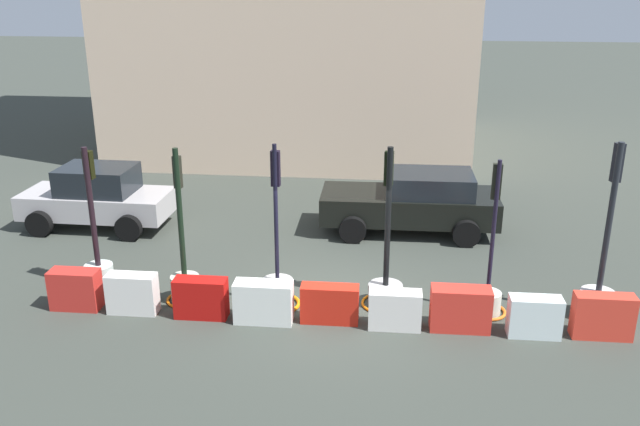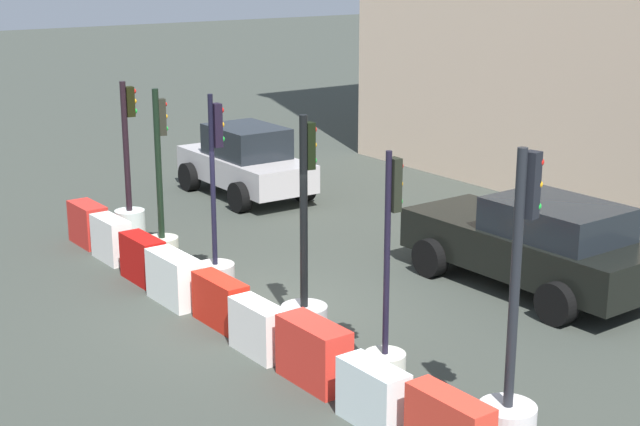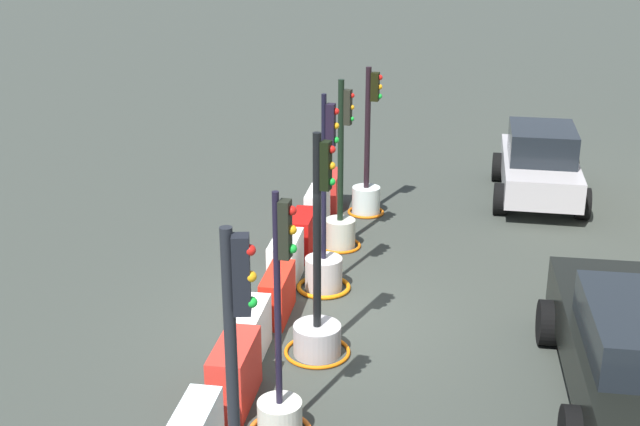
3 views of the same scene
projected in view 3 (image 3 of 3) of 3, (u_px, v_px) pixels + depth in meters
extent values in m
plane|color=#363B34|center=(323.00, 319.00, 13.13)|extent=(120.00, 120.00, 0.00)
cylinder|color=silver|center=(366.00, 200.00, 17.68)|extent=(0.61, 0.61, 0.59)
cylinder|color=black|center=(368.00, 129.00, 17.13)|extent=(0.12, 0.12, 2.59)
cube|color=black|center=(375.00, 87.00, 16.82)|extent=(0.19, 0.18, 0.59)
sphere|color=red|center=(380.00, 77.00, 16.75)|extent=(0.11, 0.11, 0.11)
sphere|color=orange|center=(380.00, 87.00, 16.82)|extent=(0.11, 0.11, 0.11)
sphere|color=green|center=(380.00, 96.00, 16.88)|extent=(0.11, 0.11, 0.11)
torus|color=orange|center=(366.00, 212.00, 17.77)|extent=(0.80, 0.80, 0.06)
cylinder|color=#B6B9A4|center=(340.00, 233.00, 15.89)|extent=(0.60, 0.60, 0.56)
cylinder|color=black|center=(341.00, 152.00, 15.33)|extent=(0.11, 0.11, 2.73)
cube|color=black|center=(348.00, 107.00, 15.04)|extent=(0.17, 0.16, 0.66)
sphere|color=red|center=(352.00, 96.00, 14.97)|extent=(0.09, 0.09, 0.09)
sphere|color=orange|center=(352.00, 107.00, 15.05)|extent=(0.09, 0.09, 0.09)
sphere|color=green|center=(352.00, 119.00, 15.12)|extent=(0.09, 0.09, 0.09)
torus|color=orange|center=(340.00, 245.00, 15.98)|extent=(0.83, 0.83, 0.06)
cylinder|color=#B5AFAA|center=(324.00, 274.00, 14.08)|extent=(0.64, 0.64, 0.58)
cylinder|color=black|center=(324.00, 179.00, 13.49)|extent=(0.08, 0.08, 2.85)
cube|color=black|center=(331.00, 126.00, 13.17)|extent=(0.18, 0.15, 0.71)
sphere|color=red|center=(336.00, 111.00, 13.08)|extent=(0.11, 0.11, 0.11)
sphere|color=orange|center=(336.00, 126.00, 13.16)|extent=(0.11, 0.11, 0.11)
sphere|color=green|center=(336.00, 140.00, 13.24)|extent=(0.11, 0.11, 0.11)
torus|color=orange|center=(324.00, 287.00, 14.16)|extent=(0.94, 0.94, 0.08)
cylinder|color=#A9A5A5|center=(317.00, 340.00, 12.02)|extent=(0.71, 0.71, 0.46)
cylinder|color=black|center=(317.00, 233.00, 11.44)|extent=(0.12, 0.12, 2.90)
cube|color=black|center=(326.00, 166.00, 11.10)|extent=(0.19, 0.15, 0.69)
sphere|color=red|center=(332.00, 150.00, 11.03)|extent=(0.11, 0.11, 0.11)
sphere|color=orange|center=(332.00, 166.00, 11.10)|extent=(0.11, 0.11, 0.11)
sphere|color=green|center=(332.00, 182.00, 11.18)|extent=(0.11, 0.11, 0.11)
torus|color=orange|center=(317.00, 351.00, 12.09)|extent=(0.99, 0.99, 0.06)
cylinder|color=beige|center=(280.00, 418.00, 10.15)|extent=(0.56, 0.56, 0.45)
cylinder|color=black|center=(277.00, 302.00, 9.60)|extent=(0.08, 0.08, 2.74)
cube|color=black|center=(285.00, 230.00, 9.27)|extent=(0.19, 0.14, 0.70)
sphere|color=red|center=(292.00, 211.00, 9.19)|extent=(0.11, 0.11, 0.11)
sphere|color=orange|center=(292.00, 230.00, 9.27)|extent=(0.11, 0.11, 0.11)
sphere|color=green|center=(292.00, 249.00, 9.35)|extent=(0.11, 0.11, 0.11)
cylinder|color=black|center=(232.00, 380.00, 7.52)|extent=(0.12, 0.12, 3.02)
cube|color=black|center=(241.00, 275.00, 7.10)|extent=(0.19, 0.18, 0.74)
sphere|color=red|center=(250.00, 250.00, 6.98)|extent=(0.10, 0.10, 0.10)
sphere|color=orange|center=(251.00, 276.00, 7.07)|extent=(0.10, 0.10, 0.10)
sphere|color=green|center=(252.00, 302.00, 7.15)|extent=(0.10, 0.10, 0.10)
cube|color=red|center=(329.00, 191.00, 17.90)|extent=(1.00, 0.46, 0.83)
cube|color=white|center=(317.00, 210.00, 16.78)|extent=(1.00, 0.41, 0.83)
cube|color=#BA110D|center=(303.00, 235.00, 15.46)|extent=(1.05, 0.41, 0.82)
cube|color=white|center=(286.00, 260.00, 14.29)|extent=(1.15, 0.46, 0.84)
cube|color=red|center=(278.00, 295.00, 13.09)|extent=(1.14, 0.39, 0.77)
cube|color=white|center=(251.00, 331.00, 11.93)|extent=(1.01, 0.40, 0.77)
cube|color=red|center=(235.00, 373.00, 10.75)|extent=(1.15, 0.48, 0.86)
cube|color=black|center=(636.00, 354.00, 10.69)|extent=(4.62, 1.85, 0.72)
cylinder|color=black|center=(548.00, 323.00, 12.27)|extent=(0.69, 0.29, 0.69)
cube|color=#B3AEAE|center=(539.00, 171.00, 18.50)|extent=(3.94, 1.67, 0.64)
cube|color=black|center=(542.00, 143.00, 18.19)|extent=(1.93, 1.44, 0.70)
cylinder|color=black|center=(498.00, 167.00, 19.88)|extent=(0.69, 0.29, 0.68)
cylinder|color=black|center=(571.00, 171.00, 19.59)|extent=(0.69, 0.29, 0.68)
cylinder|color=black|center=(500.00, 199.00, 17.64)|extent=(0.69, 0.29, 0.68)
cylinder|color=black|center=(583.00, 204.00, 17.34)|extent=(0.69, 0.29, 0.68)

